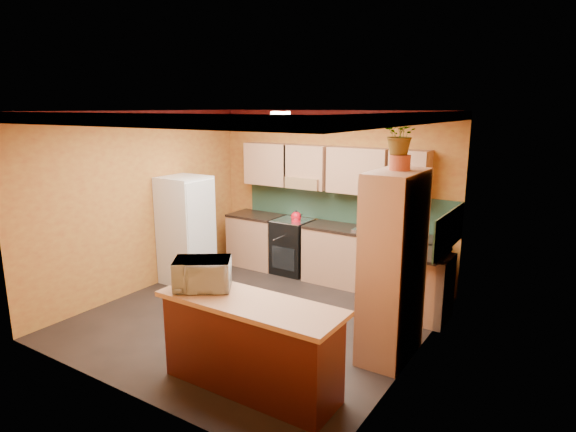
# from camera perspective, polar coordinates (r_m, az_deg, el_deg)

# --- Properties ---
(room_shell) EXTENTS (4.24, 4.24, 2.72)m
(room_shell) POSITION_cam_1_polar(r_m,az_deg,el_deg) (6.24, -2.34, 6.71)
(room_shell) COLOR black
(room_shell) RESTS_ON ground
(base_cabinets_back) EXTENTS (3.65, 0.60, 0.88)m
(base_cabinets_back) POSITION_cam_1_polar(r_m,az_deg,el_deg) (7.82, 4.43, -4.40)
(base_cabinets_back) COLOR tan
(base_cabinets_back) RESTS_ON ground
(countertop_back) EXTENTS (3.65, 0.62, 0.04)m
(countertop_back) POSITION_cam_1_polar(r_m,az_deg,el_deg) (7.70, 4.49, -1.13)
(countertop_back) COLOR black
(countertop_back) RESTS_ON base_cabinets_back
(stove) EXTENTS (0.58, 0.58, 0.91)m
(stove) POSITION_cam_1_polar(r_m,az_deg,el_deg) (8.12, 0.54, -3.61)
(stove) COLOR black
(stove) RESTS_ON ground
(kettle) EXTENTS (0.20, 0.20, 0.18)m
(kettle) POSITION_cam_1_polar(r_m,az_deg,el_deg) (7.89, 0.97, -0.01)
(kettle) COLOR red
(kettle) RESTS_ON stove
(sink) EXTENTS (0.48, 0.40, 0.03)m
(sink) POSITION_cam_1_polar(r_m,az_deg,el_deg) (7.37, 9.82, -1.63)
(sink) COLOR silver
(sink) RESTS_ON countertop_back
(base_cabinets_right) EXTENTS (0.60, 0.80, 0.88)m
(base_cabinets_right) POSITION_cam_1_polar(r_m,az_deg,el_deg) (6.65, 15.19, -7.99)
(base_cabinets_right) COLOR tan
(base_cabinets_right) RESTS_ON ground
(countertop_right) EXTENTS (0.62, 0.80, 0.04)m
(countertop_right) POSITION_cam_1_polar(r_m,az_deg,el_deg) (6.50, 15.43, -4.20)
(countertop_right) COLOR black
(countertop_right) RESTS_ON base_cabinets_right
(fridge) EXTENTS (0.68, 0.66, 1.70)m
(fridge) POSITION_cam_1_polar(r_m,az_deg,el_deg) (7.77, -12.00, -1.64)
(fridge) COLOR silver
(fridge) RESTS_ON ground
(pantry) EXTENTS (0.48, 0.90, 2.10)m
(pantry) POSITION_cam_1_polar(r_m,az_deg,el_deg) (5.39, 12.33, -5.87)
(pantry) COLOR tan
(pantry) RESTS_ON ground
(fern_pot) EXTENTS (0.22, 0.22, 0.16)m
(fern_pot) POSITION_cam_1_polar(r_m,az_deg,el_deg) (5.20, 13.12, 6.19)
(fern_pot) COLOR #AE472A
(fern_pot) RESTS_ON pantry
(fern) EXTENTS (0.48, 0.45, 0.43)m
(fern) POSITION_cam_1_polar(r_m,az_deg,el_deg) (5.17, 13.29, 9.45)
(fern) COLOR tan
(fern) RESTS_ON fern_pot
(breakfast_bar) EXTENTS (1.80, 0.55, 0.88)m
(breakfast_bar) POSITION_cam_1_polar(r_m,az_deg,el_deg) (4.91, -4.48, -15.26)
(breakfast_bar) COLOR #491C11
(breakfast_bar) RESTS_ON ground
(bar_top) EXTENTS (1.90, 0.65, 0.05)m
(bar_top) POSITION_cam_1_polar(r_m,az_deg,el_deg) (4.71, -4.58, -10.27)
(bar_top) COLOR tan
(bar_top) RESTS_ON breakfast_bar
(microwave) EXTENTS (0.68, 0.64, 0.31)m
(microwave) POSITION_cam_1_polar(r_m,az_deg,el_deg) (5.01, -10.11, -6.79)
(microwave) COLOR silver
(microwave) RESTS_ON bar_top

